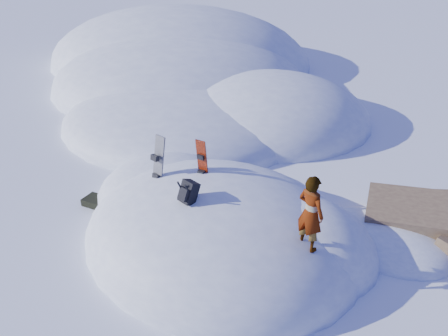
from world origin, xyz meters
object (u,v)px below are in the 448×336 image
Objects in this scene: snowboard_red at (202,166)px; snowboard_dark at (157,169)px; person at (310,213)px; backpack at (188,192)px.

snowboard_dark is (-0.92, -0.63, -0.12)m from snowboard_red.
snowboard_dark is at bearing 13.39° from person.
snowboard_red is 1.12m from snowboard_dark.
backpack is at bearing -15.83° from snowboard_dark.
backpack is at bearing 26.26° from person.
snowboard_dark is 1.05× the size of person.
snowboard_dark is 2.90× the size of backpack.
snowboard_dark is at bearing 168.43° from backpack.
backpack is (0.61, -1.16, 0.03)m from snowboard_red.
backpack is at bearing -69.09° from snowboard_red.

